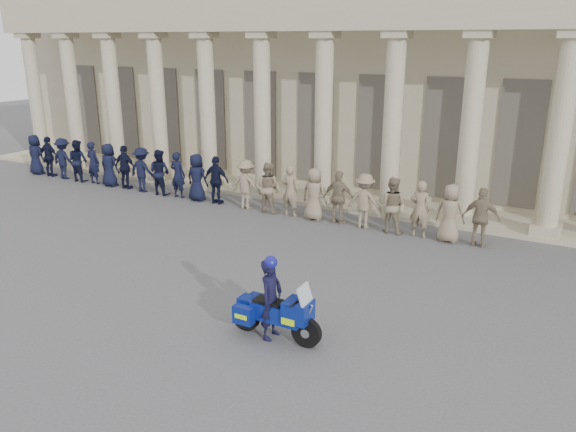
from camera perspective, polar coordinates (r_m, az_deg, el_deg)
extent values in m
plane|color=#4C4C4F|center=(14.25, -5.73, -7.59)|extent=(90.00, 90.00, 0.00)
cube|color=tan|center=(26.67, 12.93, 13.84)|extent=(40.00, 10.00, 9.00)
cube|color=tan|center=(21.58, 7.50, 1.38)|extent=(40.00, 2.60, 0.15)
cube|color=tan|center=(20.01, 7.41, 19.60)|extent=(35.80, 1.00, 1.00)
cube|color=tan|center=(31.12, -23.58, 5.48)|extent=(0.90, 0.90, 0.30)
cylinder|color=tan|center=(30.71, -24.26, 10.86)|extent=(0.64, 0.64, 5.60)
cube|color=tan|center=(30.58, -24.97, 16.27)|extent=(0.85, 0.85, 0.24)
cube|color=tan|center=(29.13, -20.40, 5.11)|extent=(0.90, 0.90, 0.30)
cylinder|color=tan|center=(28.70, -21.03, 10.86)|extent=(0.64, 0.64, 5.60)
cube|color=tan|center=(28.56, -21.69, 16.67)|extent=(0.85, 0.85, 0.24)
cube|color=tan|center=(27.25, -16.76, 4.67)|extent=(0.90, 0.90, 0.30)
cylinder|color=tan|center=(26.79, -17.32, 10.83)|extent=(0.64, 0.64, 5.60)
cube|color=tan|center=(26.64, -17.91, 17.06)|extent=(0.85, 0.85, 0.24)
cube|color=tan|center=(25.50, -12.61, 4.14)|extent=(0.90, 0.90, 0.30)
cylinder|color=tan|center=(25.00, -13.06, 10.73)|extent=(0.64, 0.64, 5.60)
cube|color=tan|center=(24.84, -13.54, 17.42)|extent=(0.85, 0.85, 0.24)
cube|color=tan|center=(23.90, -7.88, 3.52)|extent=(0.90, 0.90, 0.30)
cylinder|color=tan|center=(23.36, -8.18, 10.55)|extent=(0.64, 0.64, 5.60)
cube|color=tan|center=(23.20, -8.51, 17.72)|extent=(0.85, 0.85, 0.24)
cube|color=tan|center=(22.48, -2.52, 2.78)|extent=(0.90, 0.90, 0.30)
cylinder|color=tan|center=(21.92, -2.63, 10.25)|extent=(0.64, 0.64, 5.60)
cube|color=tan|center=(21.74, -2.74, 17.91)|extent=(0.85, 0.85, 0.24)
cube|color=tan|center=(21.30, 3.48, 1.92)|extent=(0.90, 0.90, 0.30)
cylinder|color=tan|center=(20.70, 3.63, 9.80)|extent=(0.64, 0.64, 5.60)
cube|color=tan|center=(20.51, 3.79, 17.91)|extent=(0.85, 0.85, 0.24)
cube|color=tan|center=(20.37, 10.10, 0.94)|extent=(0.90, 0.90, 0.30)
cylinder|color=tan|center=(19.75, 10.56, 9.17)|extent=(0.64, 0.64, 5.60)
cube|color=tan|center=(19.55, 11.06, 17.66)|extent=(0.85, 0.85, 0.24)
cube|color=tan|center=(19.75, 17.24, -0.12)|extent=(0.90, 0.90, 0.30)
cylinder|color=tan|center=(19.11, 18.04, 8.34)|extent=(0.64, 0.64, 5.60)
cube|color=tan|center=(18.90, 18.90, 17.09)|extent=(0.85, 0.85, 0.24)
cube|color=tan|center=(19.46, 24.71, -1.23)|extent=(0.90, 0.90, 0.30)
cylinder|color=tan|center=(18.81, 25.85, 7.31)|extent=(0.64, 0.64, 5.60)
cube|color=tan|center=(18.60, 27.09, 16.16)|extent=(0.85, 0.85, 0.24)
cube|color=black|center=(31.07, -19.65, 10.13)|extent=(1.30, 0.12, 4.20)
cube|color=black|center=(29.19, -16.16, 10.04)|extent=(1.30, 0.12, 4.20)
cube|color=black|center=(27.44, -12.22, 9.89)|extent=(1.30, 0.12, 4.20)
cube|color=black|center=(25.83, -7.76, 9.66)|extent=(1.30, 0.12, 4.20)
cube|color=black|center=(24.39, -2.76, 9.34)|extent=(1.30, 0.12, 4.20)
cube|color=black|center=(23.16, 2.81, 8.89)|extent=(1.30, 0.12, 4.20)
cube|color=black|center=(22.16, 8.93, 8.31)|extent=(1.30, 0.12, 4.20)
cube|color=black|center=(21.43, 15.51, 7.58)|extent=(1.30, 0.12, 4.20)
cube|color=black|center=(21.00, 22.44, 6.70)|extent=(1.30, 0.12, 4.20)
imported|color=black|center=(28.56, -24.27, 5.70)|extent=(0.90, 0.58, 1.84)
imported|color=black|center=(27.83, -23.09, 5.57)|extent=(1.08, 0.45, 1.84)
imported|color=black|center=(27.12, -21.85, 5.44)|extent=(1.19, 0.68, 1.84)
imported|color=black|center=(26.42, -20.55, 5.29)|extent=(0.89, 0.70, 1.84)
imported|color=black|center=(25.73, -19.18, 5.13)|extent=(0.67, 0.44, 1.84)
imported|color=black|center=(25.06, -17.73, 4.96)|extent=(0.90, 0.58, 1.84)
imported|color=black|center=(24.41, -16.20, 4.77)|extent=(1.08, 0.45, 1.84)
imported|color=black|center=(23.77, -14.60, 4.57)|extent=(1.19, 0.68, 1.84)
imported|color=black|center=(23.16, -12.91, 4.36)|extent=(0.89, 0.70, 1.84)
imported|color=black|center=(22.56, -11.12, 4.13)|extent=(0.67, 0.44, 1.84)
imported|color=black|center=(21.99, -9.25, 3.89)|extent=(0.90, 0.58, 1.84)
imported|color=black|center=(21.44, -7.28, 3.63)|extent=(1.08, 0.45, 1.84)
imported|color=#84735B|center=(20.71, -4.28, 3.22)|extent=(1.19, 0.68, 1.84)
imported|color=#84735B|center=(20.23, -2.07, 2.91)|extent=(0.89, 0.70, 1.84)
imported|color=#84735B|center=(19.79, 0.25, 2.59)|extent=(0.67, 0.44, 1.84)
imported|color=#84735B|center=(19.38, 2.67, 2.25)|extent=(0.90, 0.58, 1.84)
imported|color=#84735B|center=(19.01, 5.18, 1.88)|extent=(1.08, 0.45, 1.84)
imported|color=#84735B|center=(18.67, 7.79, 1.50)|extent=(1.19, 0.68, 1.84)
imported|color=#84735B|center=(18.38, 10.49, 1.11)|extent=(0.89, 0.70, 1.84)
imported|color=#84735B|center=(18.13, 13.27, 0.70)|extent=(0.67, 0.44, 1.84)
imported|color=#84735B|center=(17.92, 16.12, 0.27)|extent=(0.90, 0.58, 1.84)
imported|color=#84735B|center=(17.76, 19.03, -0.16)|extent=(1.08, 0.45, 1.84)
cylinder|color=black|center=(11.68, 1.88, -11.73)|extent=(0.64, 0.14, 0.64)
cylinder|color=black|center=(12.32, -4.30, -10.11)|extent=(0.64, 0.14, 0.64)
cube|color=navy|center=(11.83, -1.10, -9.77)|extent=(1.12, 0.41, 0.37)
cube|color=navy|center=(11.55, 1.03, -9.61)|extent=(0.54, 0.51, 0.44)
cube|color=silver|center=(11.65, 1.02, -10.59)|extent=(0.22, 0.29, 0.12)
cube|color=#B2BFCC|center=(11.33, 1.79, -8.30)|extent=(0.20, 0.45, 0.52)
cube|color=black|center=(11.83, -1.93, -8.72)|extent=(0.63, 0.33, 0.10)
cube|color=navy|center=(12.13, -4.14, -8.66)|extent=(0.34, 0.33, 0.21)
cube|color=navy|center=(11.92, -4.54, -9.97)|extent=(0.44, 0.22, 0.39)
cube|color=#C0F60C|center=(11.92, -4.54, -9.97)|extent=(0.29, 0.23, 0.10)
cube|color=navy|center=(12.39, -2.95, -8.81)|extent=(0.44, 0.22, 0.39)
cube|color=#C0F60C|center=(12.39, -2.95, -8.81)|extent=(0.29, 0.23, 0.10)
cylinder|color=silver|center=(12.37, -2.54, -10.11)|extent=(0.59, 0.10, 0.10)
cylinder|color=black|center=(11.44, 1.04, -8.57)|extent=(0.04, 0.68, 0.04)
imported|color=black|center=(11.77, -1.73, -8.45)|extent=(0.42, 0.64, 1.75)
sphere|color=navy|center=(11.43, -1.77, -4.74)|extent=(0.28, 0.28, 0.28)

